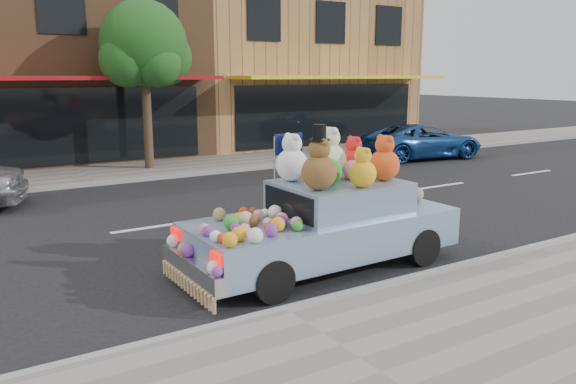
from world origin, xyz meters
TOP-DOWN VIEW (x-y plane):
  - ground at (0.00, 0.00)m, footprint 120.00×120.00m
  - near_sidewalk at (0.00, -6.50)m, footprint 60.00×3.00m
  - far_sidewalk at (0.00, 6.50)m, footprint 60.00×3.00m
  - near_kerb at (0.00, -5.00)m, footprint 60.00×0.12m
  - far_kerb at (0.00, 5.00)m, footprint 60.00×0.12m
  - storefront_mid at (0.00, 11.97)m, footprint 10.00×9.80m
  - storefront_right at (10.00, 11.97)m, footprint 10.00×9.80m
  - street_tree at (2.03, 6.55)m, footprint 3.00×2.70m
  - car_blue at (11.40, 4.12)m, footprint 4.71×2.66m
  - art_car at (1.52, -3.71)m, footprint 4.52×1.85m

SIDE VIEW (x-z plane):
  - ground at x=0.00m, z-range 0.00..0.00m
  - near_sidewalk at x=0.00m, z-range 0.00..0.12m
  - far_sidewalk at x=0.00m, z-range 0.00..0.12m
  - near_kerb at x=0.00m, z-range 0.00..0.13m
  - far_kerb at x=0.00m, z-range 0.00..0.13m
  - car_blue at x=11.40m, z-range 0.00..1.24m
  - art_car at x=1.52m, z-range -0.34..1.96m
  - storefront_mid at x=0.00m, z-range -0.01..7.29m
  - storefront_right at x=10.00m, z-range -0.01..7.29m
  - street_tree at x=2.03m, z-range 1.08..6.30m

